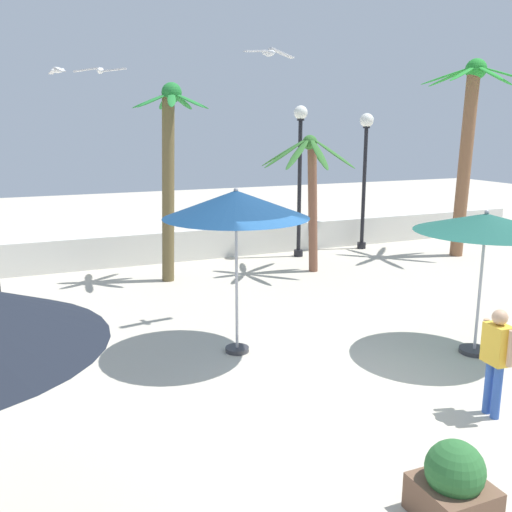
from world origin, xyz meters
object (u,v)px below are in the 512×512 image
object	(u,v)px
planter	(454,485)
palm_tree_0	(169,161)
patio_umbrella_2	(236,205)
palm_tree_2	(468,137)
seagull_0	(57,70)
guest_1	(496,353)
patio_umbrella_0	(486,225)
lamp_post_2	(365,158)
palm_tree_1	(311,181)
lamp_post_1	(300,160)
seagull_2	(269,53)
seagull_1	(100,70)

from	to	relation	value
planter	palm_tree_0	bearing A→B (deg)	91.26
patio_umbrella_2	palm_tree_2	world-z (taller)	palm_tree_2
palm_tree_0	seagull_0	size ratio (longest dim) A/B	5.11
planter	guest_1	bearing A→B (deg)	36.25
palm_tree_0	planter	xyz separation A→B (m)	(0.22, -10.11, -2.69)
patio_umbrella_0	seagull_0	distance (m)	12.17
patio_umbrella_2	lamp_post_2	xyz separation A→B (m)	(6.94, 6.60, 0.31)
palm_tree_2	planter	world-z (taller)	palm_tree_2
palm_tree_1	palm_tree_2	distance (m)	5.39
patio_umbrella_0	patio_umbrella_2	world-z (taller)	patio_umbrella_2
seagull_0	guest_1	bearing A→B (deg)	-69.70
patio_umbrella_2	planter	distance (m)	5.45
guest_1	planter	size ratio (longest dim) A/B	1.80
guest_1	palm_tree_0	bearing A→B (deg)	104.28
palm_tree_0	patio_umbrella_2	bearing A→B (deg)	-92.26
palm_tree_1	lamp_post_1	xyz separation A→B (m)	(0.60, 1.82, 0.43)
lamp_post_2	seagull_2	distance (m)	7.97
lamp_post_2	seagull_2	xyz separation A→B (m)	(-5.67, -5.10, 2.34)
guest_1	seagull_2	distance (m)	6.73
seagull_0	lamp_post_2	bearing A→B (deg)	-11.97
patio_umbrella_0	lamp_post_1	bearing A→B (deg)	85.41
patio_umbrella_0	seagull_1	size ratio (longest dim) A/B	2.43
lamp_post_1	seagull_0	xyz separation A→B (m)	(-6.52, 2.13, 2.50)
lamp_post_2	guest_1	xyz separation A→B (m)	(-4.53, -10.09, -2.02)
patio_umbrella_0	palm_tree_1	bearing A→B (deg)	89.59
palm_tree_2	guest_1	bearing A→B (deg)	-129.98
seagull_2	lamp_post_1	bearing A→B (deg)	56.53
patio_umbrella_0	lamp_post_1	size ratio (longest dim) A/B	0.56
guest_1	lamp_post_1	bearing A→B (deg)	78.10
patio_umbrella_0	seagull_1	world-z (taller)	seagull_1
seagull_1	planter	size ratio (longest dim) A/B	1.23
patio_umbrella_2	seagull_1	size ratio (longest dim) A/B	2.78
lamp_post_1	planter	world-z (taller)	lamp_post_1
patio_umbrella_2	seagull_0	bearing A→B (deg)	103.45
seagull_2	patio_umbrella_0	bearing A→B (deg)	-51.16
seagull_0	patio_umbrella_2	bearing A→B (deg)	-76.55
palm_tree_2	seagull_0	bearing A→B (deg)	160.62
patio_umbrella_0	patio_umbrella_2	xyz separation A→B (m)	(-3.84, 1.69, 0.32)
lamp_post_2	planter	distance (m)	13.50
guest_1	palm_tree_1	bearing A→B (deg)	79.59
patio_umbrella_2	seagull_2	bearing A→B (deg)	49.80
guest_1	seagull_2	xyz separation A→B (m)	(-1.14, 5.00, 4.35)
palm_tree_1	planter	world-z (taller)	palm_tree_1
guest_1	seagull_1	size ratio (longest dim) A/B	1.46
palm_tree_1	seagull_2	distance (m)	4.88
lamp_post_2	seagull_1	xyz separation A→B (m)	(-8.53, -3.14, 2.08)
patio_umbrella_2	planter	size ratio (longest dim) A/B	3.42
palm_tree_1	lamp_post_1	bearing A→B (deg)	71.69
lamp_post_2	guest_1	size ratio (longest dim) A/B	2.83
patio_umbrella_0	palm_tree_1	xyz separation A→B (m)	(0.05, 6.24, 0.21)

